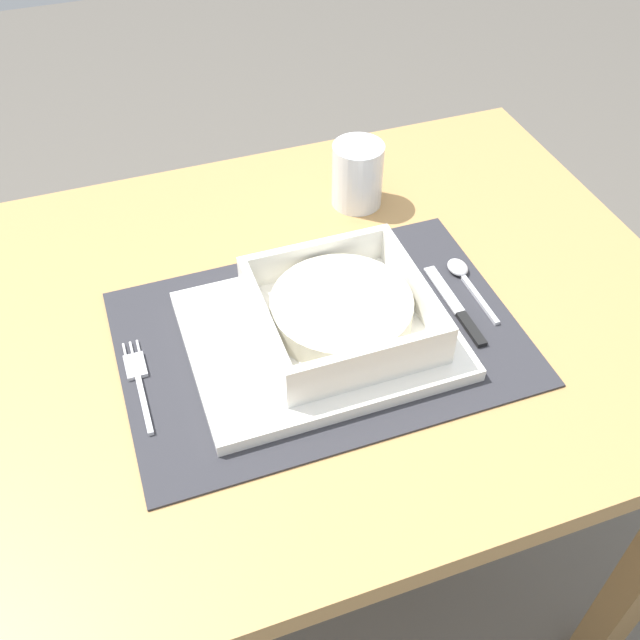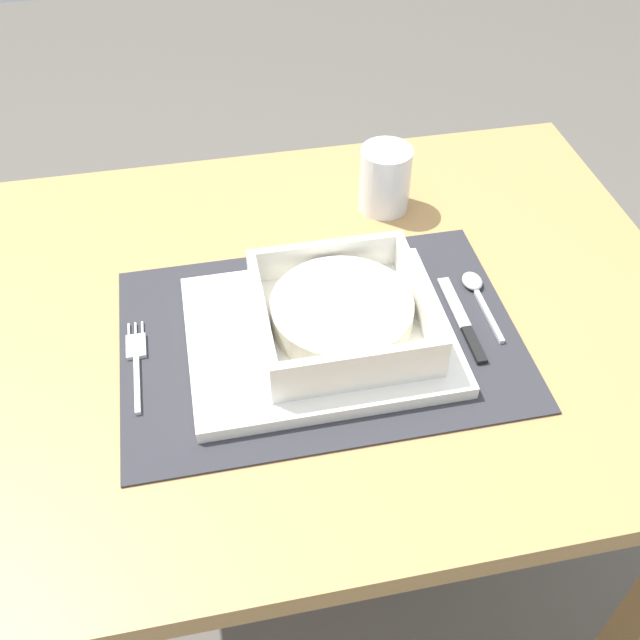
# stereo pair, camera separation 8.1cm
# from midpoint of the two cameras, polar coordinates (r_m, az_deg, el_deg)

# --- Properties ---
(ground_plane) EXTENTS (6.00, 6.00, 0.00)m
(ground_plane) POSITION_cam_midpoint_polar(r_m,az_deg,el_deg) (1.48, -2.94, -20.29)
(ground_plane) COLOR #59544C
(dining_table) EXTENTS (0.95, 0.69, 0.74)m
(dining_table) POSITION_cam_midpoint_polar(r_m,az_deg,el_deg) (0.94, -4.33, -4.41)
(dining_table) COLOR #B2844C
(dining_table) RESTS_ON ground
(placemat) EXTENTS (0.45, 0.31, 0.00)m
(placemat) POSITION_cam_midpoint_polar(r_m,az_deg,el_deg) (0.83, -2.79, -1.53)
(placemat) COLOR #2D2D33
(placemat) RESTS_ON dining_table
(serving_plate) EXTENTS (0.29, 0.23, 0.02)m
(serving_plate) POSITION_cam_midpoint_polar(r_m,az_deg,el_deg) (0.82, -2.84, -1.31)
(serving_plate) COLOR white
(serving_plate) RESTS_ON placemat
(porridge_bowl) EXTENTS (0.19, 0.19, 0.05)m
(porridge_bowl) POSITION_cam_midpoint_polar(r_m,az_deg,el_deg) (0.80, -1.18, 0.49)
(porridge_bowl) COLOR white
(porridge_bowl) RESTS_ON serving_plate
(fork) EXTENTS (0.02, 0.13, 0.00)m
(fork) POSITION_cam_midpoint_polar(r_m,az_deg,el_deg) (0.82, -16.93, -4.51)
(fork) COLOR silver
(fork) RESTS_ON placemat
(spoon) EXTENTS (0.02, 0.12, 0.01)m
(spoon) POSITION_cam_midpoint_polar(r_m,az_deg,el_deg) (0.90, 8.67, 3.48)
(spoon) COLOR silver
(spoon) RESTS_ON placemat
(butter_knife) EXTENTS (0.01, 0.14, 0.01)m
(butter_knife) POSITION_cam_midpoint_polar(r_m,az_deg,el_deg) (0.86, 8.21, 0.67)
(butter_knife) COLOR black
(butter_knife) RESTS_ON placemat
(bread_knife) EXTENTS (0.01, 0.14, 0.01)m
(bread_knife) POSITION_cam_midpoint_polar(r_m,az_deg,el_deg) (0.86, 6.23, 1.14)
(bread_knife) COLOR #59331E
(bread_knife) RESTS_ON placemat
(drinking_glass) EXTENTS (0.07, 0.07, 0.09)m
(drinking_glass) POSITION_cam_midpoint_polar(r_m,az_deg,el_deg) (1.00, 0.63, 11.11)
(drinking_glass) COLOR white
(drinking_glass) RESTS_ON dining_table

